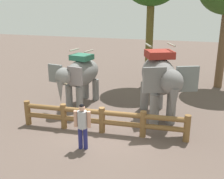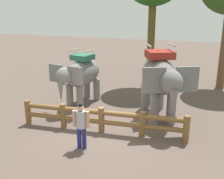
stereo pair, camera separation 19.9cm
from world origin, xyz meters
The scene contains 5 objects.
ground_plane centered at (0.00, 0.00, 0.00)m, with size 60.00×60.00×0.00m, color brown.
log_fence centered at (0.00, 0.08, 0.60)m, with size 6.74×0.71×1.05m.
elephant_near_left centered at (-2.10, 2.73, 1.56)m, with size 1.94×3.30×2.78m.
elephant_center centered at (1.91, 2.25, 1.84)m, with size 2.93×3.88×3.28m.
tourist_woman_in_black centered at (-0.21, -1.34, 0.98)m, with size 0.59×0.38×1.69m.
Camera 1 is at (3.36, -9.21, 4.91)m, focal length 43.53 mm.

